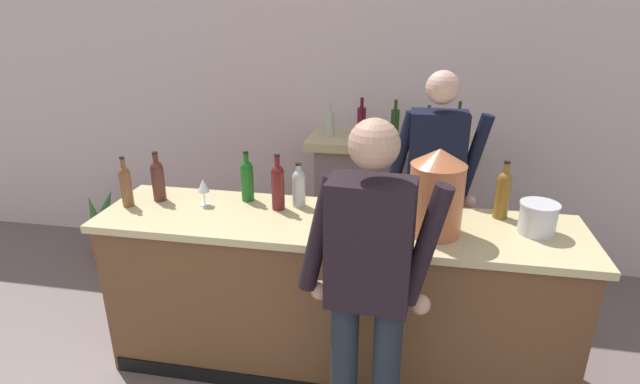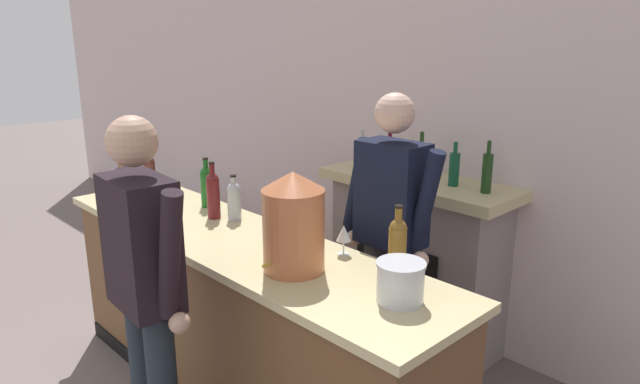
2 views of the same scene
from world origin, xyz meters
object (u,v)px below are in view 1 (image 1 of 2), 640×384
(wine_bottle_rose_blush, at_px, (247,178))
(wine_bottle_riesling_slim, at_px, (299,186))
(person_customer, at_px, (368,292))
(person_bartender, at_px, (433,192))
(copper_dispenser, at_px, (437,192))
(fireplace_stone, at_px, (389,204))
(ice_bucket_steel, at_px, (538,218))
(wine_bottle_cabernet_heavy, at_px, (126,184))
(wine_bottle_port_short, at_px, (503,193))
(wine_glass_near_bucket, at_px, (439,194))
(wine_bottle_merlot_tall, at_px, (158,179))
(potted_plant_corner, at_px, (109,232))
(wine_bottle_burgundy_dark, at_px, (278,185))
(wine_glass_front_right, at_px, (203,187))

(wine_bottle_rose_blush, relative_size, wine_bottle_riesling_slim, 1.16)
(person_customer, xyz_separation_m, wine_bottle_riesling_slim, (-0.50, 0.83, 0.16))
(person_bartender, xyz_separation_m, wine_bottle_riesling_slim, (-0.82, -0.44, 0.15))
(copper_dispenser, bearing_deg, fireplace_stone, 102.24)
(ice_bucket_steel, bearing_deg, wine_bottle_cabernet_heavy, -178.62)
(person_bartender, height_order, ice_bucket_steel, person_bartender)
(ice_bucket_steel, bearing_deg, person_customer, -140.37)
(ice_bucket_steel, xyz_separation_m, wine_bottle_port_short, (-0.16, 0.18, 0.07))
(copper_dispenser, relative_size, wine_glass_near_bucket, 3.02)
(wine_bottle_riesling_slim, bearing_deg, wine_glass_near_bucket, 4.51)
(copper_dispenser, xyz_separation_m, wine_bottle_merlot_tall, (-1.67, 0.16, -0.10))
(ice_bucket_steel, bearing_deg, wine_bottle_riesling_slim, 174.26)
(wine_bottle_merlot_tall, height_order, wine_glass_near_bucket, wine_bottle_merlot_tall)
(potted_plant_corner, bearing_deg, wine_bottle_burgundy_dark, -27.26)
(person_customer, height_order, copper_dispenser, person_customer)
(wine_bottle_rose_blush, relative_size, wine_glass_front_right, 1.87)
(fireplace_stone, relative_size, wine_bottle_port_short, 4.34)
(wine_bottle_burgundy_dark, bearing_deg, potted_plant_corner, 152.74)
(fireplace_stone, distance_m, wine_bottle_riesling_slim, 1.34)
(wine_glass_front_right, relative_size, wine_glass_near_bucket, 1.08)
(wine_bottle_rose_blush, bearing_deg, wine_glass_near_bucket, 1.68)
(person_customer, xyz_separation_m, wine_bottle_port_short, (0.68, 0.87, 0.19))
(wine_bottle_riesling_slim, relative_size, wine_glass_near_bucket, 1.74)
(fireplace_stone, xyz_separation_m, wine_bottle_cabernet_heavy, (-1.52, -1.31, 0.56))
(potted_plant_corner, bearing_deg, wine_bottle_cabernet_heavy, -48.71)
(fireplace_stone, height_order, copper_dispenser, copper_dispenser)
(fireplace_stone, distance_m, wine_bottle_merlot_tall, 1.91)
(wine_bottle_merlot_tall, bearing_deg, wine_bottle_cabernet_heavy, -140.55)
(person_customer, relative_size, wine_glass_near_bucket, 11.30)
(fireplace_stone, bearing_deg, wine_bottle_riesling_slim, -114.07)
(fireplace_stone, relative_size, wine_bottle_cabernet_heavy, 4.74)
(wine_bottle_rose_blush, relative_size, wine_bottle_port_short, 0.93)
(potted_plant_corner, relative_size, wine_glass_front_right, 3.65)
(fireplace_stone, height_order, wine_glass_front_right, fireplace_stone)
(potted_plant_corner, height_order, wine_bottle_riesling_slim, wine_bottle_riesling_slim)
(person_bartender, relative_size, copper_dispenser, 3.78)
(copper_dispenser, distance_m, wine_bottle_cabernet_heavy, 1.82)
(person_customer, distance_m, wine_bottle_rose_blush, 1.21)
(wine_bottle_merlot_tall, relative_size, wine_bottle_cabernet_heavy, 1.01)
(wine_bottle_merlot_tall, bearing_deg, wine_glass_near_bucket, 4.58)
(potted_plant_corner, height_order, wine_bottle_cabernet_heavy, wine_bottle_cabernet_heavy)
(wine_bottle_port_short, xyz_separation_m, wine_glass_near_bucket, (-0.35, 0.02, -0.04))
(wine_bottle_merlot_tall, height_order, wine_bottle_rose_blush, wine_bottle_rose_blush)
(wine_glass_front_right, bearing_deg, copper_dispenser, -5.72)
(fireplace_stone, distance_m, wine_bottle_cabernet_heavy, 2.09)
(wine_bottle_port_short, distance_m, wine_glass_near_bucket, 0.36)
(potted_plant_corner, height_order, wine_bottle_burgundy_dark, wine_bottle_burgundy_dark)
(person_customer, relative_size, wine_glass_front_right, 10.43)
(wine_bottle_rose_blush, distance_m, wine_glass_front_right, 0.27)
(fireplace_stone, relative_size, wine_bottle_burgundy_dark, 4.32)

